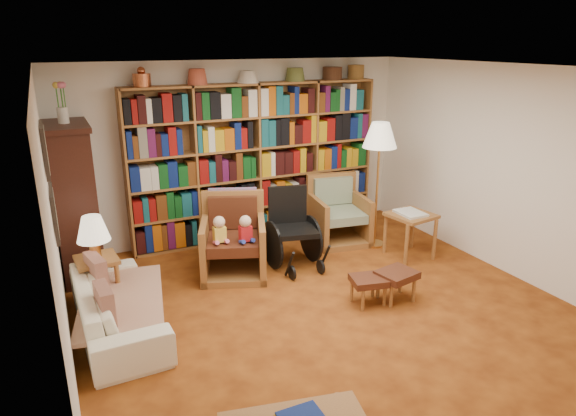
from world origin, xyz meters
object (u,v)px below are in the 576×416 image
sofa (117,306)px  footstool_b (397,277)px  floor_lamp (380,140)px  side_table_papers (411,221)px  side_table_lamp (98,270)px  armchair_sage (336,216)px  footstool_a (369,282)px  armchair_leather (231,241)px  wheelchair (292,231)px

sofa → footstool_b: size_ratio=3.85×
floor_lamp → side_table_papers: floor_lamp is taller
side_table_lamp → floor_lamp: floor_lamp is taller
sofa → armchair_sage: armchair_sage is taller
side_table_lamp → armchair_sage: (3.29, 0.64, -0.08)m
side_table_lamp → side_table_papers: side_table_papers is taller
footstool_a → side_table_lamp: bearing=156.0°
armchair_leather → floor_lamp: floor_lamp is taller
side_table_papers → footstool_b: size_ratio=1.34×
sofa → footstool_b: (2.87, -0.67, 0.02)m
footstool_a → floor_lamp: bearing=53.3°
side_table_papers → footstool_b: (-0.89, -0.92, -0.22)m
wheelchair → footstool_a: bearing=-77.1°
armchair_sage → floor_lamp: floor_lamp is taller
wheelchair → footstool_b: wheelchair is taller
side_table_lamp → wheelchair: wheelchair is taller
floor_lamp → sofa: bearing=-167.9°
sofa → footstool_a: sofa is taller
armchair_leather → wheelchair: bearing=-11.1°
sofa → side_table_lamp: size_ratio=3.13×
armchair_leather → wheelchair: wheelchair is taller
armchair_sage → wheelchair: size_ratio=0.92×
floor_lamp → footstool_a: 2.12m
armchair_sage → footstool_a: armchair_sage is taller
sofa → side_table_lamp: (-0.10, 0.56, 0.17)m
side_table_papers → footstool_a: (-1.22, -0.86, -0.24)m
armchair_sage → side_table_lamp: bearing=-169.0°
footstool_a → sofa: bearing=166.4°
side_table_lamp → armchair_leather: bearing=9.5°
sofa → armchair_sage: 3.41m
side_table_lamp → wheelchair: 2.35m
sofa → side_table_papers: size_ratio=2.87×
side_table_lamp → wheelchair: bearing=2.8°
armchair_sage → floor_lamp: 1.27m
armchair_leather → footstool_a: (1.07, -1.44, -0.14)m
footstool_a → armchair_leather: bearing=126.5°
footstool_a → wheelchair: bearing=102.9°
armchair_leather → footstool_b: armchair_leather is taller
wheelchair → armchair_sage: bearing=29.1°
footstool_a → armchair_sage: bearing=70.3°
armchair_sage → sofa: bearing=-159.4°
side_table_papers → side_table_lamp: bearing=175.4°
armchair_leather → armchair_sage: 1.76m
wheelchair → floor_lamp: 1.68m
side_table_lamp → armchair_leather: (1.57, 0.26, -0.03)m
side_table_papers → armchair_leather: bearing=165.8°
wheelchair → side_table_lamp: bearing=-177.2°
side_table_lamp → armchair_sage: armchair_sage is taller
armchair_leather → armchair_sage: size_ratio=1.14×
armchair_leather → footstool_a: size_ratio=2.44×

